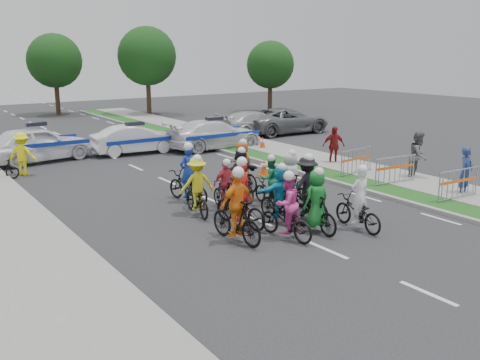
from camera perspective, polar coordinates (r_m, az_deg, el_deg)
ground at (r=13.81m, az=9.35°, el=-7.42°), size 90.00×90.00×0.00m
curb_right at (r=20.63m, az=10.12°, el=-0.23°), size 0.20×60.00×0.12m
grass_strip at (r=21.12m, az=11.48°, el=0.01°), size 1.20×60.00×0.11m
sidewalk_right at (r=22.41m, az=14.71°, el=0.64°), size 2.40×60.00×0.13m
sidewalk_left at (r=15.26m, az=-23.12°, el=-6.05°), size 3.00×60.00×0.13m
rider_0 at (r=15.38m, az=12.48°, el=-2.93°), size 0.80×1.89×1.88m
rider_1 at (r=14.91m, az=8.08°, el=-2.85°), size 0.79×1.78×1.86m
rider_2 at (r=14.29m, az=4.95°, el=-3.59°), size 0.89×1.92×1.89m
rider_3 at (r=13.97m, az=-0.37°, el=-3.59°), size 1.07×2.00×2.05m
rider_4 at (r=16.07m, az=7.03°, el=-1.43°), size 1.12×1.98×2.01m
rider_5 at (r=15.61m, az=4.27°, el=-1.86°), size 1.44×1.72×1.80m
rider_6 at (r=15.27m, az=0.01°, el=-2.52°), size 1.00×2.09×2.05m
rider_7 at (r=17.44m, az=5.34°, el=-0.37°), size 0.85×1.82×1.86m
rider_8 at (r=17.33m, az=3.15°, el=-0.69°), size 0.76×1.72×1.72m
rider_9 at (r=16.80m, az=-1.56°, el=-1.10°), size 0.87×1.63×1.68m
rider_10 at (r=16.38m, az=-4.65°, el=-1.23°), size 1.14×1.94×1.90m
rider_11 at (r=17.86m, az=0.03°, el=0.20°), size 1.49×1.78×1.85m
rider_12 at (r=17.79m, az=-5.60°, el=-0.27°), size 1.01×2.08×2.04m
rider_13 at (r=19.24m, az=0.19°, el=1.05°), size 0.82×1.83×1.90m
police_car_0 at (r=25.94m, az=-20.78°, el=3.62°), size 5.08×2.71×1.64m
police_car_1 at (r=26.81m, az=-11.09°, el=4.27°), size 4.32×1.84×1.39m
police_car_2 at (r=27.64m, az=-2.73°, el=4.89°), size 5.20×2.27×1.49m
civilian_sedan at (r=32.15m, az=1.64°, el=6.07°), size 4.99×2.13×1.43m
civilian_suv at (r=33.03m, az=4.93°, el=6.33°), size 5.66×2.74×1.55m
spectator_0 at (r=20.02m, az=22.96°, el=0.83°), size 0.68×0.49×1.72m
spectator_1 at (r=21.92m, az=18.49°, el=2.47°), size 1.11×0.99×1.90m
spectator_2 at (r=23.94m, az=9.95°, el=3.63°), size 1.09×0.79×1.72m
marshal_hiviz at (r=23.29m, az=-22.19°, el=2.59°), size 1.28×1.23×1.75m
barrier_0 at (r=19.19m, az=22.25°, el=-0.55°), size 2.03×0.61×1.12m
barrier_1 at (r=20.71m, az=16.21°, el=0.91°), size 2.04×0.68×1.12m
barrier_2 at (r=21.97m, az=12.30°, el=1.84°), size 2.05×0.74×1.12m
cone_0 at (r=21.57m, az=2.58°, el=1.34°), size 0.40×0.40×0.70m
cone_1 at (r=27.30m, az=2.42°, el=3.93°), size 0.40×0.40×0.70m
tree_1 at (r=43.19m, az=-9.88°, el=12.88°), size 4.55×4.55×6.82m
tree_2 at (r=44.42m, az=3.26°, el=12.16°), size 3.85×3.85×5.77m
tree_4 at (r=44.90m, az=-19.18°, el=11.91°), size 4.20×4.20×6.30m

